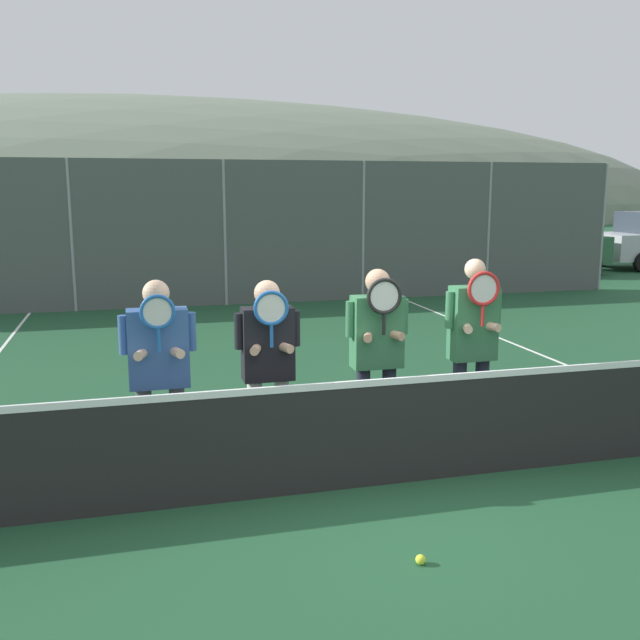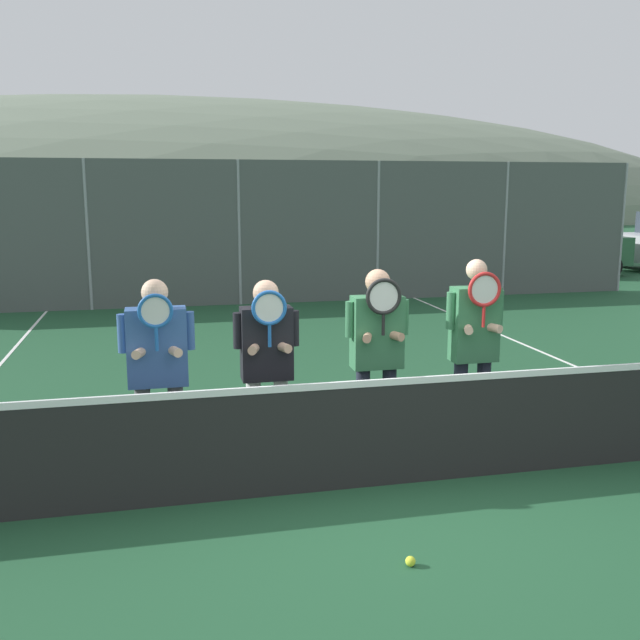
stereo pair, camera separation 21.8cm
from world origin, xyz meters
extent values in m
plane|color=#1E4C2D|center=(0.00, 0.00, 0.00)|extent=(120.00, 120.00, 0.00)
ellipsoid|color=slate|center=(0.00, 59.11, 0.00)|extent=(99.74, 55.41, 19.39)
cube|color=beige|center=(1.92, 18.99, 1.46)|extent=(18.57, 5.00, 2.92)
cube|color=#4C4C51|center=(1.92, 18.99, 3.10)|extent=(19.07, 5.50, 0.36)
cylinder|color=gray|center=(-3.05, 9.71, 1.52)|extent=(0.06, 0.06, 3.04)
cylinder|color=gray|center=(0.00, 9.71, 1.52)|extent=(0.06, 0.06, 3.04)
cylinder|color=gray|center=(3.05, 9.71, 1.52)|extent=(0.06, 0.06, 3.04)
cylinder|color=gray|center=(6.11, 9.71, 1.52)|extent=(0.06, 0.06, 3.04)
cylinder|color=gray|center=(9.16, 9.71, 1.52)|extent=(0.06, 0.06, 3.04)
cube|color=#4C5451|center=(0.00, 9.71, 1.52)|extent=(18.32, 0.02, 3.04)
cube|color=black|center=(0.00, 0.00, 0.44)|extent=(10.39, 0.02, 0.87)
cube|color=white|center=(0.00, 0.00, 0.89)|extent=(10.39, 0.03, 0.06)
cube|color=white|center=(3.93, 3.00, 0.00)|extent=(0.05, 16.00, 0.01)
cylinder|color=#56565B|center=(-1.88, 0.57, 0.41)|extent=(0.13, 0.13, 0.83)
cylinder|color=#56565B|center=(-1.61, 0.57, 0.41)|extent=(0.13, 0.13, 0.83)
cube|color=#335693|center=(-1.74, 0.57, 1.15)|extent=(0.49, 0.22, 0.66)
sphere|color=#DBB293|center=(-1.74, 0.57, 1.61)|extent=(0.22, 0.22, 0.22)
cylinder|color=#335693|center=(-2.01, 0.57, 1.28)|extent=(0.08, 0.08, 0.32)
cylinder|color=#335693|center=(-1.47, 0.57, 1.28)|extent=(0.08, 0.08, 0.32)
cylinder|color=#DBB293|center=(-1.87, 0.48, 1.14)|extent=(0.16, 0.27, 0.08)
cylinder|color=#DBB293|center=(-1.62, 0.48, 1.14)|extent=(0.16, 0.27, 0.08)
cylinder|color=#1E5BAD|center=(-1.74, 0.39, 1.26)|extent=(0.03, 0.03, 0.20)
torus|color=#1E5BAD|center=(-1.74, 0.39, 1.49)|extent=(0.28, 0.03, 0.28)
cylinder|color=silver|center=(-1.74, 0.39, 1.49)|extent=(0.23, 0.00, 0.23)
cylinder|color=white|center=(-0.94, 0.63, 0.40)|extent=(0.13, 0.13, 0.81)
cylinder|color=white|center=(-0.69, 0.63, 0.40)|extent=(0.13, 0.13, 0.81)
cube|color=black|center=(-0.81, 0.63, 1.13)|extent=(0.44, 0.22, 0.64)
sphere|color=tan|center=(-0.81, 0.63, 1.57)|extent=(0.22, 0.22, 0.22)
cylinder|color=black|center=(-1.06, 0.63, 1.25)|extent=(0.08, 0.08, 0.31)
cylinder|color=black|center=(-0.57, 0.63, 1.25)|extent=(0.08, 0.08, 0.31)
cylinder|color=tan|center=(-0.92, 0.54, 1.12)|extent=(0.16, 0.27, 0.08)
cylinder|color=tan|center=(-0.70, 0.54, 1.12)|extent=(0.16, 0.27, 0.08)
cylinder|color=#1E5BAD|center=(-0.81, 0.45, 1.24)|extent=(0.03, 0.03, 0.20)
torus|color=#1E5BAD|center=(-0.81, 0.45, 1.47)|extent=(0.30, 0.03, 0.30)
cylinder|color=silver|center=(-0.81, 0.45, 1.47)|extent=(0.25, 0.00, 0.25)
cylinder|color=#232838|center=(0.08, 0.70, 0.42)|extent=(0.13, 0.13, 0.84)
cylinder|color=#232838|center=(0.34, 0.70, 0.42)|extent=(0.13, 0.13, 0.84)
cube|color=#337047|center=(0.21, 0.70, 1.17)|extent=(0.46, 0.22, 0.66)
sphere|color=tan|center=(0.21, 0.70, 1.63)|extent=(0.23, 0.23, 0.23)
cylinder|color=#337047|center=(-0.05, 0.70, 1.30)|extent=(0.08, 0.08, 0.32)
cylinder|color=#337047|center=(0.47, 0.70, 1.30)|extent=(0.08, 0.08, 0.32)
cylinder|color=tan|center=(0.10, 0.61, 1.15)|extent=(0.16, 0.27, 0.08)
cylinder|color=tan|center=(0.33, 0.61, 1.15)|extent=(0.16, 0.27, 0.08)
cylinder|color=black|center=(0.21, 0.52, 1.27)|extent=(0.03, 0.03, 0.20)
torus|color=black|center=(0.21, 0.52, 1.52)|extent=(0.33, 0.04, 0.33)
cylinder|color=silver|center=(0.21, 0.52, 1.52)|extent=(0.27, 0.00, 0.27)
cylinder|color=#232838|center=(1.00, 0.61, 0.44)|extent=(0.13, 0.13, 0.87)
cylinder|color=#232838|center=(1.24, 0.61, 0.44)|extent=(0.13, 0.13, 0.87)
cube|color=#337047|center=(1.12, 0.61, 1.22)|extent=(0.42, 0.22, 0.69)
sphere|color=#DBB293|center=(1.12, 0.61, 1.72)|extent=(0.19, 0.19, 0.19)
cylinder|color=#337047|center=(0.88, 0.61, 1.36)|extent=(0.08, 0.08, 0.34)
cylinder|color=#337047|center=(1.36, 0.61, 1.36)|extent=(0.08, 0.08, 0.34)
cylinder|color=#DBB293|center=(1.02, 0.52, 1.21)|extent=(0.16, 0.27, 0.08)
cylinder|color=#DBB293|center=(1.23, 0.52, 1.21)|extent=(0.16, 0.27, 0.08)
cylinder|color=red|center=(1.12, 0.43, 1.33)|extent=(0.03, 0.03, 0.20)
torus|color=red|center=(1.12, 0.43, 1.57)|extent=(0.32, 0.03, 0.32)
cylinder|color=silver|center=(1.12, 0.43, 1.57)|extent=(0.26, 0.00, 0.26)
cylinder|color=black|center=(-3.97, 12.33, 0.30)|extent=(0.60, 0.16, 0.60)
cylinder|color=black|center=(-3.97, 14.09, 0.30)|extent=(0.60, 0.16, 0.60)
cube|color=slate|center=(-0.33, 13.36, 0.69)|extent=(4.41, 1.82, 0.79)
cube|color=#2D3842|center=(-0.33, 13.36, 1.41)|extent=(2.43, 1.67, 0.64)
cylinder|color=black|center=(1.11, 12.43, 0.30)|extent=(0.60, 0.16, 0.60)
cylinder|color=black|center=(1.11, 14.29, 0.30)|extent=(0.60, 0.16, 0.60)
cylinder|color=black|center=(-1.76, 12.43, 0.30)|extent=(0.60, 0.16, 0.60)
cylinder|color=black|center=(-1.76, 14.29, 0.30)|extent=(0.60, 0.16, 0.60)
cube|color=#B2B7BC|center=(4.58, 13.19, 0.70)|extent=(4.19, 1.72, 0.80)
cube|color=#2D3842|center=(4.58, 13.19, 1.42)|extent=(2.31, 1.59, 0.65)
cylinder|color=black|center=(5.94, 12.30, 0.30)|extent=(0.60, 0.16, 0.60)
cylinder|color=black|center=(5.94, 14.07, 0.30)|extent=(0.60, 0.16, 0.60)
cylinder|color=black|center=(3.22, 12.30, 0.30)|extent=(0.60, 0.16, 0.60)
cylinder|color=black|center=(3.22, 14.07, 0.30)|extent=(0.60, 0.16, 0.60)
cube|color=#285638|center=(9.29, 12.94, 0.70)|extent=(4.02, 1.77, 0.79)
cube|color=#2D3842|center=(9.29, 12.94, 1.42)|extent=(2.21, 1.63, 0.65)
cylinder|color=black|center=(10.60, 12.03, 0.30)|extent=(0.60, 0.16, 0.60)
cylinder|color=black|center=(10.60, 13.84, 0.30)|extent=(0.60, 0.16, 0.60)
cylinder|color=black|center=(7.98, 12.03, 0.30)|extent=(0.60, 0.16, 0.60)
cylinder|color=black|center=(7.98, 13.84, 0.30)|extent=(0.60, 0.16, 0.60)
cylinder|color=black|center=(12.68, 14.36, 0.30)|extent=(0.60, 0.16, 0.60)
sphere|color=#CCDB33|center=(-0.16, -1.28, 0.03)|extent=(0.07, 0.07, 0.07)
camera|label=1|loc=(-1.92, -5.31, 2.46)|focal=40.00mm
camera|label=2|loc=(-1.71, -5.36, 2.46)|focal=40.00mm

